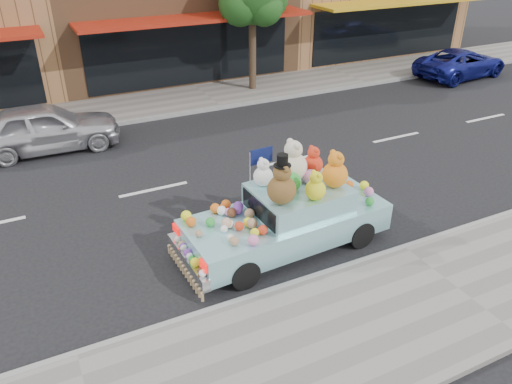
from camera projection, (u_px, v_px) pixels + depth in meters
ground at (288, 161)px, 14.51m from camera, size 120.00×120.00×0.00m
near_sidewalk at (457, 290)px, 9.36m from camera, size 60.00×3.00×0.12m
far_sidewalk at (207, 96)px, 19.60m from camera, size 60.00×3.00×0.12m
near_kerb at (404, 248)px, 10.54m from camera, size 60.00×0.12×0.13m
far_kerb at (222, 107)px, 18.41m from camera, size 60.00×0.12×0.13m
car_silver at (45, 128)px, 14.84m from camera, size 4.33×1.90×1.45m
car_blue at (461, 63)px, 21.92m from camera, size 4.62×2.52×1.23m
art_car at (288, 213)px, 10.36m from camera, size 4.57×1.97×2.37m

